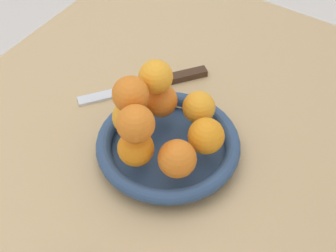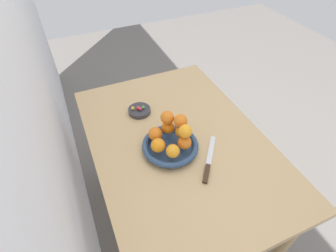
% 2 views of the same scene
% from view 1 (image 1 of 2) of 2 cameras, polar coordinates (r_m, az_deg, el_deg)
% --- Properties ---
extents(dining_table, '(1.10, 0.76, 0.74)m').
position_cam_1_polar(dining_table, '(0.96, -4.00, -6.47)').
color(dining_table, tan).
rests_on(dining_table, ground_plane).
extents(fruit_bowl, '(0.24, 0.24, 0.04)m').
position_cam_1_polar(fruit_bowl, '(0.87, 0.02, -2.23)').
color(fruit_bowl, navy).
rests_on(fruit_bowl, dining_table).
extents(orange_0, '(0.06, 0.06, 0.06)m').
position_cam_1_polar(orange_0, '(0.87, 3.44, 2.08)').
color(orange_0, orange).
rests_on(orange_0, fruit_bowl).
extents(orange_1, '(0.06, 0.06, 0.06)m').
position_cam_1_polar(orange_1, '(0.88, -0.82, 2.86)').
color(orange_1, orange).
rests_on(orange_1, fruit_bowl).
extents(orange_2, '(0.06, 0.06, 0.06)m').
position_cam_1_polar(orange_2, '(0.85, -4.17, 0.98)').
color(orange_2, orange).
rests_on(orange_2, fruit_bowl).
extents(orange_3, '(0.06, 0.06, 0.06)m').
position_cam_1_polar(orange_3, '(0.81, -3.59, -2.47)').
color(orange_3, orange).
rests_on(orange_3, fruit_bowl).
extents(orange_4, '(0.06, 0.06, 0.06)m').
position_cam_1_polar(orange_4, '(0.79, 1.03, -3.65)').
color(orange_4, orange).
rests_on(orange_4, fruit_bowl).
extents(orange_5, '(0.06, 0.06, 0.06)m').
position_cam_1_polar(orange_5, '(0.83, 4.24, -1.11)').
color(orange_5, orange).
rests_on(orange_5, fruit_bowl).
extents(orange_6, '(0.06, 0.06, 0.06)m').
position_cam_1_polar(orange_6, '(0.80, -4.17, 3.51)').
color(orange_6, orange).
rests_on(orange_6, orange_2).
extents(orange_7, '(0.06, 0.06, 0.06)m').
position_cam_1_polar(orange_7, '(0.84, -1.37, 5.48)').
color(orange_7, orange).
rests_on(orange_7, orange_1).
extents(orange_8, '(0.06, 0.06, 0.06)m').
position_cam_1_polar(orange_8, '(0.76, -3.61, 0.25)').
color(orange_8, orange).
rests_on(orange_8, orange_3).
extents(knife, '(0.22, 0.18, 0.01)m').
position_cam_1_polar(knife, '(1.01, -1.42, 4.76)').
color(knife, '#3F2819').
rests_on(knife, dining_table).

